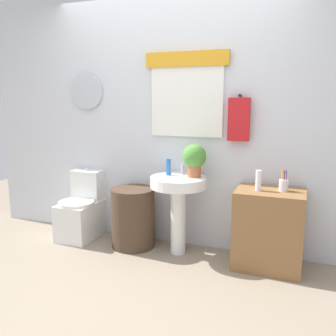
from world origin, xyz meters
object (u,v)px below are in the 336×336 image
Objects in this scene: lotion_bottle at (259,180)px; potted_plant at (194,158)px; soap_bottle at (168,167)px; toothbrush_cup at (284,185)px; laundry_hamper at (133,217)px; pedestal_sink at (178,195)px; toilet at (82,212)px; wooden_cabinet at (269,229)px.

potted_plant is at bearing 170.75° from lotion_bottle.
toothbrush_cup is at bearing -1.58° from soap_bottle.
soap_bottle is (0.37, 0.05, 0.55)m from laundry_hamper.
pedestal_sink is 0.79m from lotion_bottle.
soap_bottle is at bearing 7.68° from laundry_hamper.
lotion_bottle is at bearing -163.87° from toothbrush_cup.
toothbrush_cup is at bearing 16.13° from lotion_bottle.
toilet reaches higher than laundry_hamper.
laundry_hamper is 3.38× the size of lotion_bottle.
laundry_hamper is at bearing -174.57° from potted_plant.
soap_bottle reaches higher than lotion_bottle.
soap_bottle is 0.90× the size of lotion_bottle.
potted_plant is at bearing 175.22° from wooden_cabinet.
laundry_hamper is 0.85× the size of wooden_cabinet.
toothbrush_cup reaches higher than wooden_cabinet.
potted_plant is at bearing 2.20° from soap_bottle.
soap_bottle is (-0.98, 0.05, 0.49)m from wooden_cabinet.
soap_bottle reaches higher than wooden_cabinet.
potted_plant is at bearing 23.20° from pedestal_sink.
soap_bottle is (-0.12, 0.05, 0.26)m from pedestal_sink.
wooden_cabinet is 2.28× the size of potted_plant.
toilet is 1.04× the size of wooden_cabinet.
potted_plant reaches higher than toothbrush_cup.
potted_plant is (0.14, 0.06, 0.36)m from pedestal_sink.
pedestal_sink is at bearing -178.81° from toothbrush_cup.
potted_plant is 1.69× the size of toothbrush_cup.
wooden_cabinet is at bearing 0.00° from laundry_hamper.
laundry_hamper is at bearing 180.00° from wooden_cabinet.
potted_plant is 0.64m from lotion_bottle.
toilet is 1.99m from wooden_cabinet.
toothbrush_cup reaches higher than lotion_bottle.
toilet is 0.64m from laundry_hamper.
lotion_bottle reaches higher than toilet.
lotion_bottle reaches higher than wooden_cabinet.
toilet is 2.15m from toothbrush_cup.
wooden_cabinet is 1.10m from soap_bottle.
laundry_hamper is 1.95× the size of potted_plant.
wooden_cabinet reaches higher than laundry_hamper.
lotion_bottle is at bearing -158.92° from wooden_cabinet.
potted_plant is at bearing 5.43° from laundry_hamper.
laundry_hamper is 0.66m from soap_bottle.
pedestal_sink is at bearing -0.00° from laundry_hamper.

